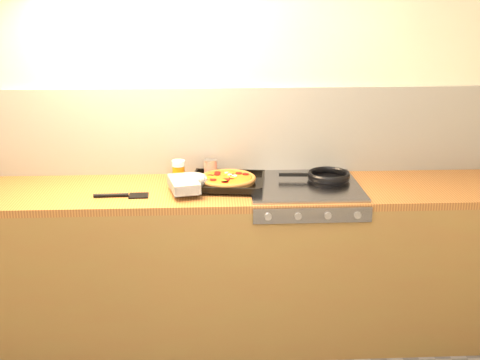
{
  "coord_description": "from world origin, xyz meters",
  "views": [
    {
      "loc": [
        -0.06,
        -2.0,
        1.92
      ],
      "look_at": [
        0.1,
        1.08,
        0.95
      ],
      "focal_mm": 45.0,
      "sensor_mm": 36.0,
      "label": 1
    }
  ],
  "objects": [
    {
      "name": "pizza_on_tray",
      "position": [
        -0.03,
        1.1,
        0.94
      ],
      "size": [
        0.54,
        0.44,
        0.07
      ],
      "color": "black",
      "rests_on": "stovetop"
    },
    {
      "name": "black_spatula",
      "position": [
        -0.52,
        0.98,
        0.91
      ],
      "size": [
        0.28,
        0.09,
        0.02
      ],
      "color": "black",
      "rests_on": "counter_run"
    },
    {
      "name": "frying_pan",
      "position": [
        0.59,
        1.16,
        0.94
      ],
      "size": [
        0.4,
        0.25,
        0.04
      ],
      "color": "black",
      "rests_on": "stovetop"
    },
    {
      "name": "counter_run",
      "position": [
        0.0,
        1.1,
        0.45
      ],
      "size": [
        3.2,
        0.62,
        0.9
      ],
      "color": "brown",
      "rests_on": "ground"
    },
    {
      "name": "room_shell",
      "position": [
        0.0,
        1.39,
        1.15
      ],
      "size": [
        3.2,
        3.2,
        3.2
      ],
      "color": "white",
      "rests_on": "ground"
    },
    {
      "name": "wooden_spoon",
      "position": [
        0.11,
        1.29,
        0.91
      ],
      "size": [
        0.3,
        0.06,
        0.02
      ],
      "color": "#A98547",
      "rests_on": "counter_run"
    },
    {
      "name": "tomato_can",
      "position": [
        -0.06,
        1.29,
        0.95
      ],
      "size": [
        0.09,
        0.09,
        0.11
      ],
      "color": "maroon",
      "rests_on": "counter_run"
    },
    {
      "name": "stovetop",
      "position": [
        0.45,
        1.1,
        0.91
      ],
      "size": [
        0.6,
        0.56,
        0.02
      ],
      "primitive_type": "cube",
      "color": "gray",
      "rests_on": "counter_run"
    },
    {
      "name": "juice_glass",
      "position": [
        -0.24,
        1.23,
        0.96
      ],
      "size": [
        0.08,
        0.08,
        0.12
      ],
      "color": "#CD720C",
      "rests_on": "counter_run"
    }
  ]
}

